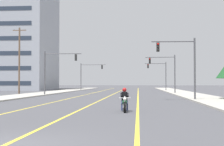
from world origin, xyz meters
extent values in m
plane|color=#47474C|center=(0.00, 0.00, 0.00)|extent=(400.00, 400.00, 0.00)
cube|color=yellow|center=(0.00, 45.00, 0.00)|extent=(0.16, 100.00, 0.01)
cube|color=yellow|center=(-3.87, 45.00, 0.00)|extent=(0.16, 100.00, 0.01)
cube|color=yellow|center=(3.75, 45.00, 0.00)|extent=(0.16, 100.00, 0.01)
cube|color=#ADA89E|center=(11.05, 40.00, 0.07)|extent=(4.40, 110.00, 0.14)
cube|color=#ADA89E|center=(-11.05, 40.00, 0.07)|extent=(4.40, 110.00, 0.14)
cylinder|color=black|center=(3.00, 10.22, 0.32)|extent=(0.16, 0.65, 0.64)
cylinder|color=black|center=(2.90, 11.77, 0.32)|extent=(0.16, 0.65, 0.64)
cylinder|color=silver|center=(2.99, 10.32, 0.64)|extent=(0.09, 0.33, 0.68)
sphere|color=white|center=(3.00, 10.17, 0.82)|extent=(0.20, 0.20, 0.20)
cylinder|color=silver|center=(2.99, 10.37, 0.87)|extent=(0.70, 0.09, 0.04)
ellipsoid|color=#143D23|center=(2.96, 10.88, 0.60)|extent=(0.35, 0.58, 0.28)
cube|color=silver|center=(2.95, 11.00, 0.37)|extent=(0.27, 0.45, 0.24)
cube|color=black|center=(2.93, 11.32, 0.54)|extent=(0.31, 0.54, 0.12)
cube|color=#143D23|center=(2.91, 11.72, 0.62)|extent=(0.22, 0.37, 0.08)
cylinder|color=silver|center=(2.79, 11.39, 0.30)|extent=(0.11, 0.55, 0.08)
cube|color=black|center=(2.93, 11.28, 0.92)|extent=(0.37, 0.26, 0.56)
sphere|color=#B21919|center=(2.93, 11.26, 1.33)|extent=(0.26, 0.26, 0.26)
cylinder|color=navy|center=(3.08, 11.15, 0.54)|extent=(0.17, 0.45, 0.30)
cylinder|color=navy|center=(3.11, 10.97, 0.24)|extent=(0.12, 0.16, 0.35)
cylinder|color=black|center=(3.15, 11.03, 1.02)|extent=(0.13, 0.53, 0.27)
cylinder|color=navy|center=(2.80, 11.13, 0.54)|extent=(0.17, 0.45, 0.30)
cylinder|color=navy|center=(2.79, 10.95, 0.24)|extent=(0.12, 0.16, 0.35)
cylinder|color=black|center=(2.75, 11.01, 1.02)|extent=(0.13, 0.53, 0.27)
cylinder|color=#47474C|center=(9.36, 23.92, 3.10)|extent=(0.18, 0.18, 6.20)
cylinder|color=#47474C|center=(7.24, 23.83, 5.85)|extent=(4.26, 0.29, 0.11)
cube|color=black|center=(5.75, 23.77, 5.30)|extent=(0.31, 0.25, 0.90)
sphere|color=red|center=(5.76, 23.61, 5.60)|extent=(0.18, 0.18, 0.18)
sphere|color=black|center=(5.76, 23.61, 5.30)|extent=(0.18, 0.18, 0.18)
sphere|color=black|center=(5.76, 23.61, 5.00)|extent=(0.18, 0.18, 0.18)
cylinder|color=#47474C|center=(-9.38, 36.44, 3.10)|extent=(0.18, 0.18, 6.20)
cylinder|color=#47474C|center=(-6.79, 36.54, 5.85)|extent=(5.20, 0.29, 0.11)
cube|color=black|center=(-4.97, 36.60, 5.30)|extent=(0.31, 0.25, 0.90)
sphere|color=red|center=(-4.97, 36.75, 5.60)|extent=(0.18, 0.18, 0.18)
sphere|color=black|center=(-4.97, 36.75, 5.30)|extent=(0.18, 0.18, 0.18)
sphere|color=black|center=(-4.97, 36.75, 5.00)|extent=(0.18, 0.18, 0.18)
cylinder|color=#47474C|center=(9.62, 44.07, 3.10)|extent=(0.18, 0.18, 6.20)
cylinder|color=#47474C|center=(7.28, 44.18, 5.85)|extent=(4.68, 0.33, 0.11)
cube|color=black|center=(5.65, 44.25, 5.30)|extent=(0.31, 0.25, 0.90)
sphere|color=red|center=(5.64, 44.10, 5.60)|extent=(0.18, 0.18, 0.18)
sphere|color=black|center=(5.64, 44.10, 5.30)|extent=(0.18, 0.18, 0.18)
sphere|color=black|center=(5.64, 44.10, 5.00)|extent=(0.18, 0.18, 0.18)
cylinder|color=#47474C|center=(-9.35, 65.74, 3.10)|extent=(0.18, 0.18, 6.20)
cylinder|color=#47474C|center=(-6.47, 65.67, 5.85)|extent=(5.75, 0.23, 0.11)
cube|color=black|center=(-4.46, 65.63, 5.30)|extent=(0.31, 0.25, 0.90)
sphere|color=red|center=(-4.46, 65.79, 5.60)|extent=(0.18, 0.18, 0.18)
sphere|color=black|center=(-4.46, 65.79, 5.30)|extent=(0.18, 0.18, 0.18)
sphere|color=black|center=(-4.46, 65.79, 5.00)|extent=(0.18, 0.18, 0.18)
cylinder|color=#47474C|center=(9.70, 62.27, 3.10)|extent=(0.18, 0.18, 6.20)
cylinder|color=#47474C|center=(7.45, 62.12, 5.85)|extent=(4.51, 0.41, 0.11)
cube|color=black|center=(5.88, 62.01, 5.30)|extent=(0.32, 0.26, 0.90)
sphere|color=red|center=(5.89, 61.85, 5.60)|extent=(0.18, 0.18, 0.18)
sphere|color=black|center=(5.89, 61.85, 5.30)|extent=(0.18, 0.18, 0.18)
sphere|color=black|center=(5.89, 61.85, 5.00)|extent=(0.18, 0.18, 0.18)
cylinder|color=brown|center=(-14.57, 40.43, 5.14)|extent=(0.26, 0.26, 10.28)
cube|color=brown|center=(-14.57, 40.43, 9.88)|extent=(2.10, 0.12, 0.12)
cylinder|color=slate|center=(-15.45, 40.43, 9.98)|extent=(0.08, 0.08, 0.12)
cylinder|color=slate|center=(-13.68, 40.43, 9.98)|extent=(0.08, 0.08, 0.12)
cube|color=#999EA8|center=(-28.83, 69.55, 14.75)|extent=(22.60, 17.93, 29.50)
camera|label=1|loc=(3.79, -9.25, 1.79)|focal=53.01mm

